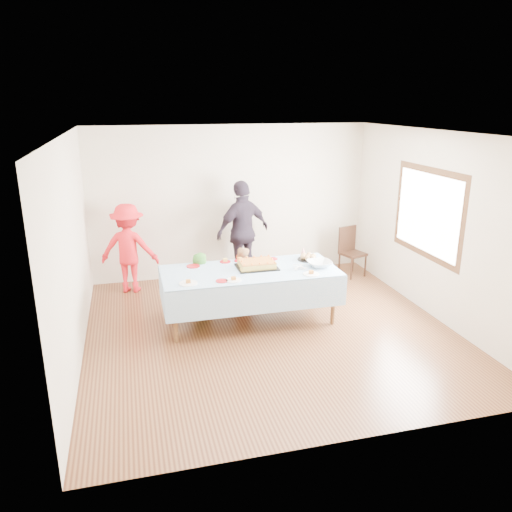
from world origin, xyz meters
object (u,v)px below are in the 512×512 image
at_px(party_table, 250,274).
at_px(adult_left, 129,248).
at_px(birthday_cake, 257,264).
at_px(dining_chair, 350,248).

relative_size(party_table, adult_left, 1.67).
xyz_separation_m(party_table, birthday_cake, (0.12, 0.08, 0.10)).
bearing_deg(dining_chair, birthday_cake, -163.14).
xyz_separation_m(dining_chair, adult_left, (-3.92, 0.16, 0.25)).
distance_m(party_table, adult_left, 2.35).
bearing_deg(party_table, dining_chair, 33.70).
xyz_separation_m(birthday_cake, adult_left, (-1.78, 1.59, -0.08)).
relative_size(party_table, dining_chair, 2.79).
relative_size(birthday_cake, adult_left, 0.39).
height_order(dining_chair, adult_left, adult_left).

